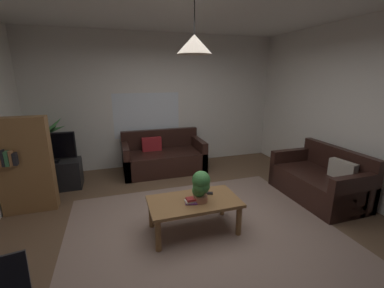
# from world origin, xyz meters

# --- Properties ---
(floor) EXTENTS (5.21, 5.18, 0.02)m
(floor) POSITION_xyz_m (0.00, 0.00, -0.01)
(floor) COLOR brown
(floor) RESTS_ON ground
(rug) EXTENTS (3.39, 2.85, 0.01)m
(rug) POSITION_xyz_m (0.00, -0.20, 0.00)
(rug) COLOR gray
(rug) RESTS_ON ground
(wall_back) EXTENTS (5.33, 0.06, 2.79)m
(wall_back) POSITION_xyz_m (0.00, 2.62, 1.40)
(wall_back) COLOR silver
(wall_back) RESTS_ON ground
(wall_right) EXTENTS (0.06, 5.18, 2.79)m
(wall_right) POSITION_xyz_m (2.64, 0.00, 1.40)
(wall_right) COLOR silver
(wall_right) RESTS_ON ground
(window_pane) EXTENTS (1.39, 0.01, 0.94)m
(window_pane) POSITION_xyz_m (-0.29, 2.59, 1.11)
(window_pane) COLOR white
(couch_under_window) EXTENTS (1.64, 0.84, 0.82)m
(couch_under_window) POSITION_xyz_m (-0.05, 2.11, 0.27)
(couch_under_window) COLOR black
(couch_under_window) RESTS_ON ground
(couch_right_side) EXTENTS (0.84, 1.42, 0.82)m
(couch_right_side) POSITION_xyz_m (2.12, 0.15, 0.28)
(couch_right_side) COLOR black
(couch_right_side) RESTS_ON ground
(coffee_table) EXTENTS (1.13, 0.62, 0.43)m
(coffee_table) POSITION_xyz_m (-0.10, -0.11, 0.37)
(coffee_table) COLOR olive
(coffee_table) RESTS_ON ground
(book_on_table_0) EXTENTS (0.17, 0.13, 0.02)m
(book_on_table_0) POSITION_xyz_m (-0.16, -0.17, 0.44)
(book_on_table_0) COLOR #72387F
(book_on_table_0) RESTS_ON coffee_table
(book_on_table_1) EXTENTS (0.16, 0.11, 0.02)m
(book_on_table_1) POSITION_xyz_m (-0.15, -0.16, 0.46)
(book_on_table_1) COLOR beige
(book_on_table_1) RESTS_ON coffee_table
(book_on_table_2) EXTENTS (0.16, 0.10, 0.03)m
(book_on_table_2) POSITION_xyz_m (-0.14, -0.16, 0.48)
(book_on_table_2) COLOR #B22D2D
(book_on_table_2) RESTS_ON coffee_table
(remote_on_table_0) EXTENTS (0.06, 0.16, 0.02)m
(remote_on_table_0) POSITION_xyz_m (-0.01, -0.14, 0.44)
(remote_on_table_0) COLOR black
(remote_on_table_0) RESTS_ON coffee_table
(remote_on_table_1) EXTENTS (0.17, 0.10, 0.02)m
(remote_on_table_1) POSITION_xyz_m (0.11, 0.01, 0.44)
(remote_on_table_1) COLOR black
(remote_on_table_1) RESTS_ON coffee_table
(potted_plant_on_table) EXTENTS (0.22, 0.24, 0.40)m
(potted_plant_on_table) POSITION_xyz_m (-0.04, -0.17, 0.65)
(potted_plant_on_table) COLOR #B77051
(potted_plant_on_table) RESTS_ON coffee_table
(tv_stand) EXTENTS (0.90, 0.44, 0.50)m
(tv_stand) POSITION_xyz_m (-2.06, 1.84, 0.25)
(tv_stand) COLOR black
(tv_stand) RESTS_ON ground
(tv) EXTENTS (0.82, 0.16, 0.51)m
(tv) POSITION_xyz_m (-2.06, 1.82, 0.76)
(tv) COLOR black
(tv) RESTS_ON tv_stand
(potted_palm_corner) EXTENTS (0.78, 0.99, 1.25)m
(potted_palm_corner) POSITION_xyz_m (-2.20, 2.26, 0.60)
(potted_palm_corner) COLOR #B77051
(potted_palm_corner) RESTS_ON ground
(bookshelf_corner) EXTENTS (0.70, 0.31, 1.40)m
(bookshelf_corner) POSITION_xyz_m (-2.24, 1.12, 0.71)
(bookshelf_corner) COLOR olive
(bookshelf_corner) RESTS_ON ground
(pendant_lamp) EXTENTS (0.39, 0.39, 0.63)m
(pendant_lamp) POSITION_xyz_m (-0.10, -0.11, 2.27)
(pendant_lamp) COLOR black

